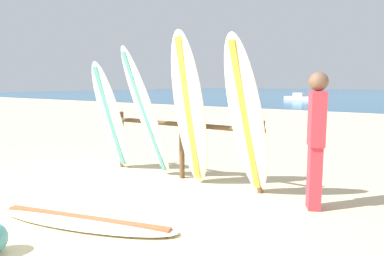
# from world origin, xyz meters

# --- Properties ---
(ground_plane) EXTENTS (120.00, 120.00, 0.00)m
(ground_plane) POSITION_xyz_m (0.00, 0.00, 0.00)
(ground_plane) COLOR beige
(surfboard_rack) EXTENTS (2.97, 0.09, 1.07)m
(surfboard_rack) POSITION_xyz_m (0.10, 1.81, 0.70)
(surfboard_rack) COLOR brown
(surfboard_rack) RESTS_ON ground
(surfboard_leaning_far_left) EXTENTS (0.60, 0.73, 1.99)m
(surfboard_leaning_far_left) POSITION_xyz_m (-1.26, 1.49, 0.99)
(surfboard_leaning_far_left) COLOR white
(surfboard_leaning_far_left) RESTS_ON ground
(surfboard_leaning_left) EXTENTS (0.65, 1.01, 2.19)m
(surfboard_leaning_left) POSITION_xyz_m (-0.35, 1.44, 1.10)
(surfboard_leaning_left) COLOR white
(surfboard_leaning_left) RESTS_ON ground
(surfboard_leaning_center_left) EXTENTS (0.62, 0.63, 2.38)m
(surfboard_leaning_center_left) POSITION_xyz_m (0.48, 1.49, 1.19)
(surfboard_leaning_center_left) COLOR beige
(surfboard_leaning_center_left) RESTS_ON ground
(surfboard_leaning_center) EXTENTS (0.62, 0.90, 2.25)m
(surfboard_leaning_center) POSITION_xyz_m (1.47, 1.44, 1.13)
(surfboard_leaning_center) COLOR white
(surfboard_leaning_center) RESTS_ON ground
(surfboard_lying_on_sand) EXTENTS (2.40, 1.19, 0.08)m
(surfboard_lying_on_sand) POSITION_xyz_m (0.32, -0.39, 0.04)
(surfboard_lying_on_sand) COLOR white
(surfboard_lying_on_sand) RESTS_ON ground
(beachgoer_standing) EXTENTS (0.28, 0.33, 1.75)m
(beachgoer_standing) POSITION_xyz_m (2.36, 1.58, 0.96)
(beachgoer_standing) COLOR #D8333F
(beachgoer_standing) RESTS_ON ground
(small_boat_offshore) EXTENTS (2.78, 1.20, 0.71)m
(small_boat_offshore) POSITION_xyz_m (-7.15, 30.55, 0.26)
(small_boat_offshore) COLOR silver
(small_boat_offshore) RESTS_ON ocean_water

